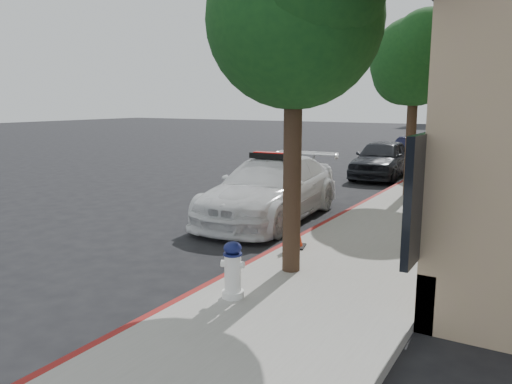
{
  "coord_description": "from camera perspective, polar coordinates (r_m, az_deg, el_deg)",
  "views": [
    {
      "loc": [
        6.52,
        -9.32,
        2.99
      ],
      "look_at": [
        0.98,
        0.08,
        1.0
      ],
      "focal_mm": 35.0,
      "sensor_mm": 36.0,
      "label": 1
    }
  ],
  "objects": [
    {
      "name": "police_car",
      "position": [
        12.76,
        1.7,
        0.4
      ],
      "size": [
        2.55,
        5.56,
        1.72
      ],
      "rotation": [
        0.0,
        0.0,
        0.07
      ],
      "color": "white",
      "rests_on": "ground"
    },
    {
      "name": "sidewalk",
      "position": [
        19.76,
        21.66,
        1.12
      ],
      "size": [
        3.2,
        50.0,
        0.15
      ],
      "primitive_type": "cube",
      "color": "gray",
      "rests_on": "ground"
    },
    {
      "name": "tree_mid",
      "position": [
        15.77,
        17.81,
        14.11
      ],
      "size": [
        2.77,
        2.64,
        5.43
      ],
      "color": "black",
      "rests_on": "sidewalk"
    },
    {
      "name": "traffic_cone",
      "position": [
        9.86,
        4.47,
        -4.15
      ],
      "size": [
        0.49,
        0.49,
        0.77
      ],
      "rotation": [
        0.0,
        0.0,
        0.26
      ],
      "color": "black",
      "rests_on": "sidewalk"
    },
    {
      "name": "ground",
      "position": [
        11.76,
        -4.33,
        -4.42
      ],
      "size": [
        120.0,
        120.0,
        0.0
      ],
      "primitive_type": "plane",
      "color": "black",
      "rests_on": "ground"
    },
    {
      "name": "tree_far",
      "position": [
        23.62,
        22.31,
        12.97
      ],
      "size": [
        3.1,
        3.0,
        5.81
      ],
      "color": "black",
      "rests_on": "sidewalk"
    },
    {
      "name": "curb_strip",
      "position": [
        20.04,
        17.32,
        1.5
      ],
      "size": [
        0.12,
        50.0,
        0.15
      ],
      "primitive_type": "cube",
      "color": "maroon",
      "rests_on": "ground"
    },
    {
      "name": "parked_car_far",
      "position": [
        23.89,
        17.55,
        4.33
      ],
      "size": [
        1.74,
        4.27,
        1.38
      ],
      "primitive_type": "imported",
      "rotation": [
        0.0,
        0.0,
        -0.07
      ],
      "color": "black",
      "rests_on": "ground"
    },
    {
      "name": "parked_car_mid",
      "position": [
        20.35,
        14.18,
        3.71
      ],
      "size": [
        2.01,
        4.52,
        1.51
      ],
      "primitive_type": "imported",
      "rotation": [
        0.0,
        0.0,
        0.05
      ],
      "color": "black",
      "rests_on": "ground"
    },
    {
      "name": "tree_near",
      "position": [
        8.24,
        4.54,
        19.26
      ],
      "size": [
        2.92,
        2.82,
        5.62
      ],
      "color": "black",
      "rests_on": "sidewalk"
    },
    {
      "name": "fire_hydrant",
      "position": [
        7.36,
        -2.67,
        -8.94
      ],
      "size": [
        0.36,
        0.33,
        0.85
      ],
      "rotation": [
        0.0,
        0.0,
        0.29
      ],
      "color": "white",
      "rests_on": "sidewalk"
    }
  ]
}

